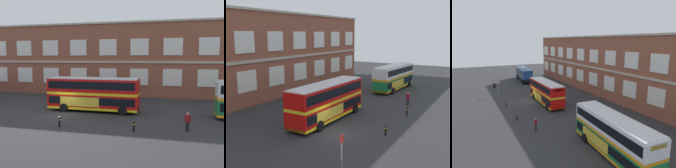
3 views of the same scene
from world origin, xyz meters
The scene contains 10 objects.
ground_plane centered at (0.00, 2.00, 0.00)m, with size 120.00×120.00×0.00m, color #2B2B2D.
brick_terminal_building centered at (1.91, 17.98, 6.03)m, with size 57.60×8.19×12.34m.
double_decker_near centered at (3.00, 2.71, 2.15)m, with size 11.02×2.94×4.07m.
double_decker_middle centered at (22.29, 2.12, 2.15)m, with size 11.14×3.39×4.07m.
touring_coach centered at (-20.05, 5.18, 1.91)m, with size 12.19×3.75×3.80m.
waiting_passenger centered at (13.54, -2.92, 0.93)m, with size 0.57×0.47×1.70m.
bus_stand_flag centered at (-5.99, -4.29, 1.64)m, with size 0.44×0.10×2.70m.
station_litter_bin centered at (-14.48, -3.91, 0.52)m, with size 0.60×0.60×1.03m.
safety_bollard_west centered at (8.94, -4.21, 0.49)m, with size 0.19×0.19×0.95m.
safety_bollard_east centered at (1.93, -4.34, 0.49)m, with size 0.19×0.19×0.95m.
Camera 3 is at (36.85, -10.70, 11.30)m, focal length 32.66 mm.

